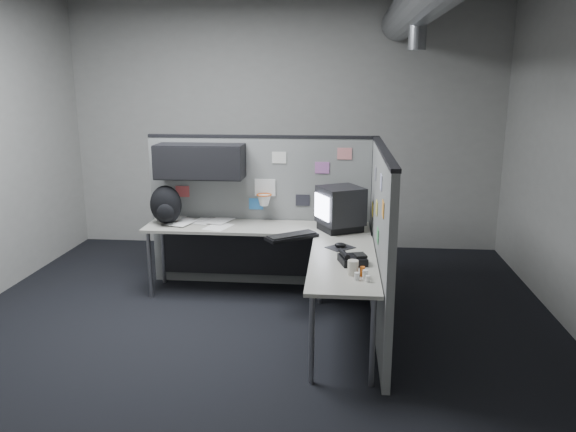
# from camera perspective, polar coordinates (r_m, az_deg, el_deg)

# --- Properties ---
(room) EXTENTS (5.62, 5.62, 3.22)m
(room) POSITION_cam_1_polar(r_m,az_deg,el_deg) (4.54, 3.13, 12.46)
(room) COLOR black
(room) RESTS_ON ground
(partition_back) EXTENTS (2.44, 0.42, 1.63)m
(partition_back) POSITION_cam_1_polar(r_m,az_deg,el_deg) (5.97, -4.31, 2.09)
(partition_back) COLOR slate
(partition_back) RESTS_ON ground
(partition_right) EXTENTS (0.07, 2.23, 1.63)m
(partition_right) POSITION_cam_1_polar(r_m,az_deg,el_deg) (4.96, 9.34, -2.58)
(partition_right) COLOR slate
(partition_right) RESTS_ON ground
(desk) EXTENTS (2.31, 2.11, 0.73)m
(desk) POSITION_cam_1_polar(r_m,az_deg,el_deg) (5.50, -1.05, -3.00)
(desk) COLOR #A09D90
(desk) RESTS_ON ground
(monitor) EXTENTS (0.52, 0.52, 0.44)m
(monitor) POSITION_cam_1_polar(r_m,az_deg,el_deg) (5.56, 5.33, 0.79)
(monitor) COLOR black
(monitor) RESTS_ON desk
(keyboard) EXTENTS (0.51, 0.44, 0.04)m
(keyboard) POSITION_cam_1_polar(r_m,az_deg,el_deg) (5.30, 0.39, -2.08)
(keyboard) COLOR black
(keyboard) RESTS_ON desk
(mouse) EXTENTS (0.29, 0.28, 0.05)m
(mouse) POSITION_cam_1_polar(r_m,az_deg,el_deg) (5.03, 5.34, -3.06)
(mouse) COLOR black
(mouse) RESTS_ON desk
(phone) EXTENTS (0.25, 0.27, 0.10)m
(phone) POSITION_cam_1_polar(r_m,az_deg,el_deg) (4.62, 6.52, -4.35)
(phone) COLOR black
(phone) RESTS_ON desk
(bottles) EXTENTS (0.12, 0.16, 0.08)m
(bottles) POSITION_cam_1_polar(r_m,az_deg,el_deg) (4.29, 7.61, -5.91)
(bottles) COLOR silver
(bottles) RESTS_ON desk
(cup) EXTENTS (0.09, 0.09, 0.12)m
(cup) POSITION_cam_1_polar(r_m,az_deg,el_deg) (4.35, 6.62, -5.24)
(cup) COLOR beige
(cup) RESTS_ON desk
(papers) EXTENTS (0.85, 0.72, 0.02)m
(papers) POSITION_cam_1_polar(r_m,az_deg,el_deg) (6.00, -9.33, -0.52)
(papers) COLOR white
(papers) RESTS_ON desk
(backpack) EXTENTS (0.35, 0.33, 0.40)m
(backpack) POSITION_cam_1_polar(r_m,az_deg,el_deg) (5.94, -12.31, 1.06)
(backpack) COLOR black
(backpack) RESTS_ON desk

